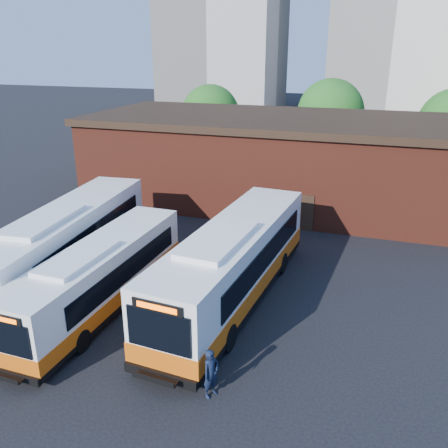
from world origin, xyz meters
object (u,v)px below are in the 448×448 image
(bus_midwest, at_px, (100,279))
(transit_worker, at_px, (211,373))
(bus_west, at_px, (66,245))
(bus_mideast, at_px, (233,266))

(bus_midwest, relative_size, transit_worker, 6.54)
(bus_midwest, bearing_deg, bus_west, 147.65)
(bus_mideast, relative_size, transit_worker, 7.85)
(bus_mideast, distance_m, transit_worker, 6.69)
(transit_worker, bearing_deg, bus_mideast, 35.99)
(bus_west, xyz_separation_m, bus_mideast, (8.83, 0.36, 0.02))
(bus_midwest, xyz_separation_m, bus_mideast, (5.42, 2.61, 0.28))
(bus_midwest, height_order, transit_worker, bus_midwest)
(bus_midwest, relative_size, bus_mideast, 0.83)
(bus_mideast, bearing_deg, bus_west, -173.38)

